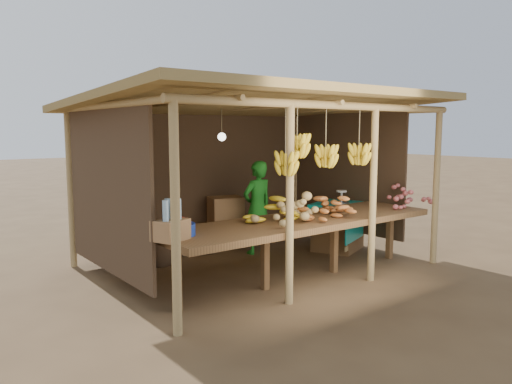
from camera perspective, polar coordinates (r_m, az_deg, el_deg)
ground at (r=7.23m, az=0.00°, el=-8.28°), size 60.00×60.00×0.00m
stall_structure at (r=6.97m, az=-0.20°, el=7.10°), size 4.70×3.50×2.43m
counter at (r=6.36m, az=5.27°, el=-3.62°), size 3.90×1.05×0.80m
potato_heap at (r=6.09m, az=4.10°, el=-1.75°), size 1.05×0.66×0.37m
sweet_potato_heap at (r=6.45m, az=8.18°, el=-1.37°), size 0.90×0.56×0.35m
onion_heap at (r=7.64m, az=16.62°, el=-0.27°), size 0.89×0.70×0.36m
banana_pile at (r=6.16m, az=2.26°, el=-1.72°), size 0.79×0.65×0.35m
tomato_basin at (r=5.40m, az=-8.89°, el=-4.10°), size 0.37×0.37×0.19m
bottle_box at (r=5.17m, az=-9.76°, el=-3.68°), size 0.41×0.37×0.43m
vendor at (r=7.74m, az=0.16°, el=-1.77°), size 0.54×0.36×1.45m
tarp_crate at (r=8.13m, az=9.36°, el=-3.72°), size 1.04×0.97×0.99m
carton_stack at (r=8.06m, az=-4.58°, el=-4.06°), size 1.16×0.52×0.82m
burlap_sacks at (r=7.20m, az=-12.10°, el=-6.61°), size 0.76×0.40×0.54m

